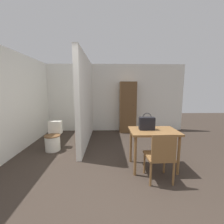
# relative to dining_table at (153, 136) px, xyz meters

# --- Properties ---
(ground_plane) EXTENTS (16.00, 16.00, 0.00)m
(ground_plane) POSITION_rel_dining_table_xyz_m (-0.83, -1.03, -0.67)
(ground_plane) COLOR #382D26
(wall_back) EXTENTS (5.61, 0.12, 2.50)m
(wall_back) POSITION_rel_dining_table_xyz_m (-0.83, 2.89, 0.58)
(wall_back) COLOR silver
(wall_back) RESTS_ON ground_plane
(wall_left) EXTENTS (0.12, 4.86, 2.50)m
(wall_left) POSITION_rel_dining_table_xyz_m (-3.19, 0.90, 0.58)
(wall_left) COLOR silver
(wall_left) RESTS_ON ground_plane
(partition_wall) EXTENTS (0.12, 2.53, 2.50)m
(partition_wall) POSITION_rel_dining_table_xyz_m (-1.54, 1.56, 0.58)
(partition_wall) COLOR silver
(partition_wall) RESTS_ON ground_plane
(dining_table) EXTENTS (0.92, 0.65, 0.78)m
(dining_table) POSITION_rel_dining_table_xyz_m (0.00, 0.00, 0.00)
(dining_table) COLOR brown
(dining_table) RESTS_ON ground_plane
(wooden_chair) EXTENTS (0.45, 0.45, 0.88)m
(wooden_chair) POSITION_rel_dining_table_xyz_m (-0.01, -0.47, -0.19)
(wooden_chair) COLOR brown
(wooden_chair) RESTS_ON ground_plane
(toilet) EXTENTS (0.40, 0.55, 0.72)m
(toilet) POSITION_rel_dining_table_xyz_m (-2.34, 1.00, -0.38)
(toilet) COLOR silver
(toilet) RESTS_ON ground_plane
(handbag) EXTENTS (0.30, 0.14, 0.34)m
(handbag) POSITION_rel_dining_table_xyz_m (-0.13, 0.05, 0.24)
(handbag) COLOR black
(handbag) RESTS_ON dining_table
(wooden_cabinet) EXTENTS (0.59, 0.41, 1.85)m
(wooden_cabinet) POSITION_rel_dining_table_xyz_m (-0.17, 2.61, 0.25)
(wooden_cabinet) COLOR brown
(wooden_cabinet) RESTS_ON ground_plane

